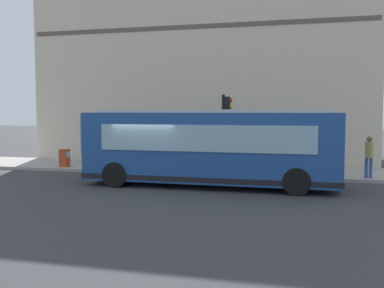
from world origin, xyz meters
name	(u,v)px	position (x,y,z in m)	size (l,w,h in m)	color
ground	(151,185)	(0.00, 0.00, 0.00)	(120.00, 120.00, 0.00)	#38383A
sidewalk_curb	(182,169)	(4.65, 0.00, 0.07)	(4.11, 40.00, 0.15)	#9E9991
building_corner	(209,50)	(10.86, 0.00, 6.87)	(8.36, 19.50, 13.75)	beige
city_bus_nearside	(210,148)	(0.34, -2.36, 1.55)	(2.63, 10.05, 3.07)	#1E478C
traffic_light_near_corner	(226,119)	(3.01, -2.53, 2.67)	(0.32, 0.49, 3.61)	black
fire_hydrant	(187,162)	(3.98, -0.44, 0.51)	(0.35, 0.35, 0.74)	gold
pedestrian_by_light_pole	(369,154)	(3.19, -8.69, 1.18)	(0.32, 0.32, 1.79)	#3359A5
pedestrian_walking_along_curb	(222,152)	(3.93, -2.19, 1.06)	(0.32, 0.32, 1.59)	#8C3F8C
pedestrian_near_building_entrance	(102,147)	(5.42, 4.83, 1.04)	(0.32, 0.32, 1.57)	#8C3F8C
pedestrian_near_hydrant	(137,146)	(4.36, 2.35, 1.21)	(0.32, 0.32, 1.83)	gold
newspaper_vending_box	(65,158)	(3.40, 5.94, 0.60)	(0.44, 0.42, 0.90)	#BF3F19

